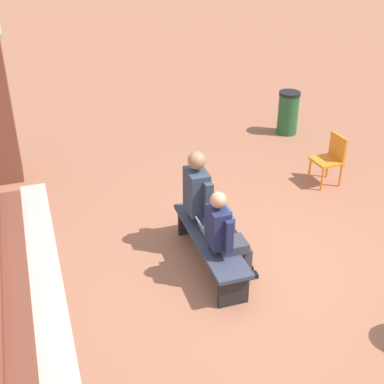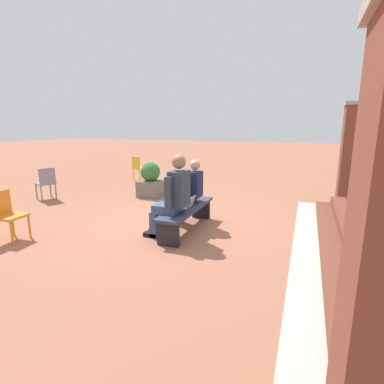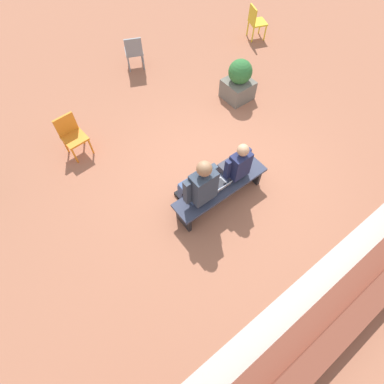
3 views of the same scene
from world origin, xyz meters
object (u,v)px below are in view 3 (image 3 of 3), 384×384
at_px(plastic_chair_foreground, 134,51).
at_px(plastic_chair_far_left, 71,134).
at_px(plastic_chair_near_bench_left, 255,20).
at_px(bench, 221,189).
at_px(person_student, 235,166).
at_px(planter, 239,81).
at_px(person_adult, 199,186).
at_px(laptop, 220,186).

bearing_deg(plastic_chair_foreground, plastic_chair_far_left, 34.37).
relative_size(plastic_chair_near_bench_left, plastic_chair_far_left, 1.00).
height_order(bench, plastic_chair_near_bench_left, plastic_chair_near_bench_left).
xyz_separation_m(person_student, plastic_chair_foreground, (-0.53, -4.21, -0.21)).
xyz_separation_m(plastic_chair_foreground, planter, (-1.28, 2.36, -0.04)).
bearing_deg(plastic_chair_foreground, person_adult, 72.76).
bearing_deg(plastic_chair_near_bench_left, person_adult, 36.64).
bearing_deg(person_adult, bench, 170.50).
bearing_deg(plastic_chair_far_left, person_adult, 112.70).
height_order(bench, plastic_chair_far_left, plastic_chair_far_left).
distance_m(person_adult, laptop, 0.47).
bearing_deg(bench, person_student, -169.21).
bearing_deg(bench, plastic_chair_far_left, -60.23).
xyz_separation_m(bench, plastic_chair_foreground, (-0.87, -4.27, 0.13)).
distance_m(bench, plastic_chair_foreground, 4.36).
height_order(person_student, laptop, person_student).
relative_size(laptop, plastic_chair_far_left, 0.38).
bearing_deg(laptop, plastic_chair_foreground, -102.03).
bearing_deg(person_adult, planter, -144.49).
relative_size(person_student, plastic_chair_foreground, 1.52).
xyz_separation_m(laptop, planter, (-2.19, -1.93, -0.06)).
relative_size(bench, planter, 1.91).
distance_m(person_adult, plastic_chair_far_left, 2.80).
bearing_deg(plastic_chair_far_left, planter, 168.71).
height_order(person_adult, plastic_chair_far_left, person_adult).
distance_m(person_adult, plastic_chair_near_bench_left, 5.74).
distance_m(bench, laptop, 0.15).
xyz_separation_m(bench, plastic_chair_far_left, (1.51, -2.64, 0.13)).
height_order(bench, planter, planter).
bearing_deg(laptop, plastic_chair_near_bench_left, -140.21).
bearing_deg(planter, plastic_chair_far_left, -11.29).
xyz_separation_m(plastic_chair_foreground, plastic_chair_far_left, (2.38, 1.63, 0.00)).
bearing_deg(person_adult, plastic_chair_far_left, -67.30).
relative_size(person_student, laptop, 3.99).
distance_m(person_student, plastic_chair_far_left, 3.18).
xyz_separation_m(bench, person_student, (-0.33, -0.06, 0.34)).
height_order(plastic_chair_foreground, planter, planter).
height_order(person_adult, plastic_chair_near_bench_left, person_adult).
relative_size(plastic_chair_foreground, plastic_chair_far_left, 1.00).
height_order(plastic_chair_foreground, plastic_chair_near_bench_left, same).
xyz_separation_m(bench, laptop, (0.05, 0.01, 0.15)).
relative_size(person_student, plastic_chair_near_bench_left, 1.52).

